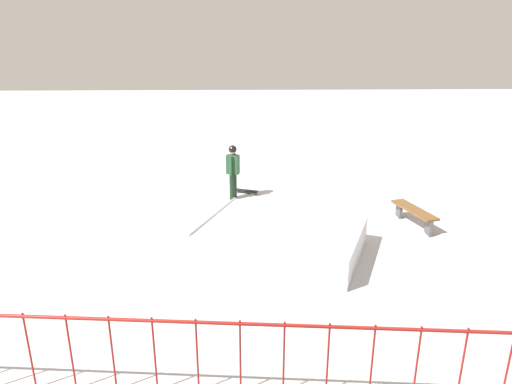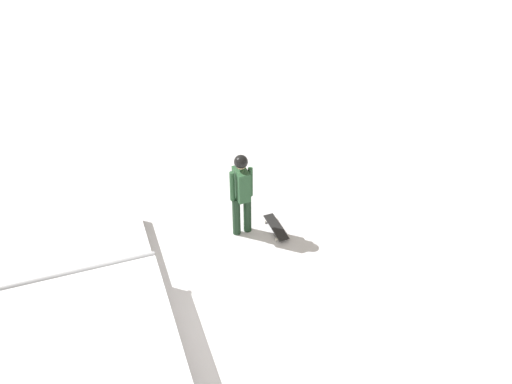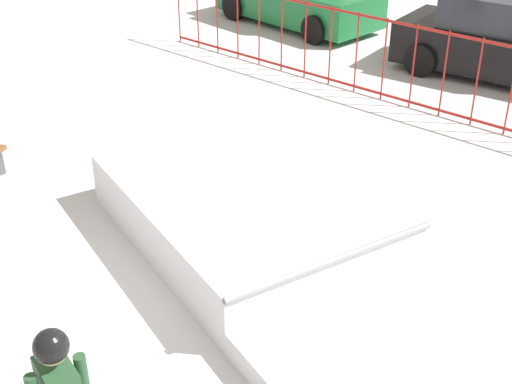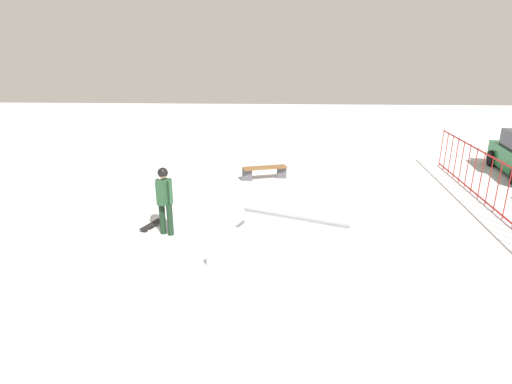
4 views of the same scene
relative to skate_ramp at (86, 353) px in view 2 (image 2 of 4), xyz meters
name	(u,v)px [view 2 (image 2 of 4)]	position (x,y,z in m)	size (l,w,h in m)	color
ground_plane	(156,347)	(-0.35, -0.93, -0.32)	(60.00, 60.00, 0.00)	silver
skate_ramp	(86,353)	(0.00, 0.00, 0.00)	(5.98, 4.44, 0.74)	silver
skater	(241,189)	(0.82, -3.65, 0.69)	(0.43, 0.42, 1.73)	black
skateboard	(276,227)	(0.43, -4.16, -0.24)	(0.82, 0.46, 0.09)	black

